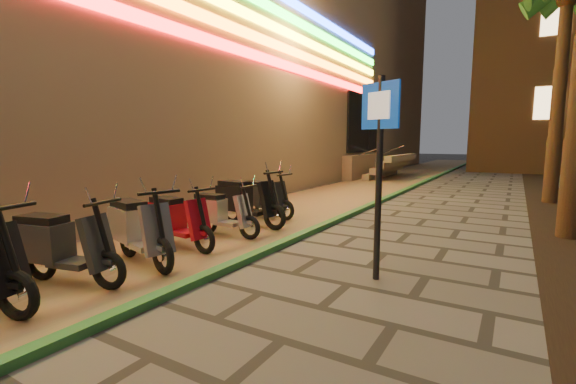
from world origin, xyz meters
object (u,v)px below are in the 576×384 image
Objects in this scene: scooter_5 at (59,246)px; scooter_10 at (261,197)px; scooter_8 at (219,213)px; pedestrian_sign at (379,150)px; scooter_6 at (137,229)px; scooter_9 at (243,201)px; scooter_7 at (175,220)px.

scooter_10 is (-0.30, 5.12, -0.01)m from scooter_5.
scooter_5 reaches higher than scooter_8.
pedestrian_sign is 3.84m from scooter_6.
scooter_6 is 0.95× the size of scooter_9.
pedestrian_sign is 1.49× the size of scooter_9.
scooter_9 is at bearing 97.64° from scooter_7.
scooter_8 is (0.08, 3.11, -0.05)m from scooter_5.
pedestrian_sign is at bearing -22.68° from scooter_9.
scooter_10 is (-0.27, 3.06, 0.01)m from scooter_7.
scooter_8 is at bearing -170.85° from pedestrian_sign.
scooter_5 is 0.92× the size of scooter_9.
scooter_7 is 1.05m from scooter_8.
pedestrian_sign is 4.24m from scooter_9.
scooter_5 is at bearing -80.29° from scooter_10.
scooter_5 is 3.11m from scooter_8.
scooter_9 is 1.04m from scooter_10.
scooter_7 is (-0.03, 2.06, -0.02)m from scooter_5.
scooter_5 is 0.96× the size of scooter_6.
pedestrian_sign is 1.56× the size of scooter_6.
pedestrian_sign reaches higher than scooter_8.
scooter_8 is at bearing 90.30° from scooter_7.
scooter_10 reaches higher than scooter_7.
scooter_7 is 1.06× the size of scooter_8.
scooter_9 is (-0.19, 2.98, 0.03)m from scooter_6.
pedestrian_sign is at bearing -15.71° from scooter_8.
scooter_6 is 2.98m from scooter_9.
pedestrian_sign is 3.81m from scooter_8.
scooter_8 is at bearing 75.46° from scooter_5.
scooter_9 is 1.12× the size of scooter_10.
scooter_6 is at bearing 71.05° from scooter_5.
scooter_9 reaches higher than scooter_8.
scooter_5 is at bearing -81.65° from scooter_6.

